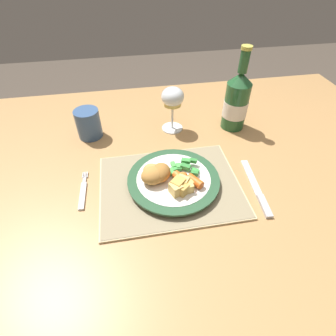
% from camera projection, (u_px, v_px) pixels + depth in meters
% --- Properties ---
extents(ground_plane, '(6.00, 6.00, 0.00)m').
position_uv_depth(ground_plane, '(174.00, 279.00, 1.26)').
color(ground_plane, '#4C4238').
extents(dining_table, '(1.56, 1.02, 0.74)m').
position_uv_depth(dining_table, '(177.00, 182.00, 0.81)').
color(dining_table, '#AD7F4C').
rests_on(dining_table, ground).
extents(placemat, '(0.37, 0.28, 0.01)m').
position_uv_depth(placemat, '(170.00, 186.00, 0.69)').
color(placemat, '#CCB789').
rests_on(placemat, dining_table).
extents(dinner_plate, '(0.24, 0.24, 0.02)m').
position_uv_depth(dinner_plate, '(173.00, 180.00, 0.69)').
color(dinner_plate, white).
rests_on(dinner_plate, placemat).
extents(breaded_croquettes, '(0.09, 0.09, 0.04)m').
position_uv_depth(breaded_croquettes, '(156.00, 174.00, 0.66)').
color(breaded_croquettes, '#A87033').
rests_on(breaded_croquettes, dinner_plate).
extents(green_beans_pile, '(0.08, 0.06, 0.02)m').
position_uv_depth(green_beans_pile, '(183.00, 167.00, 0.70)').
color(green_beans_pile, green).
rests_on(green_beans_pile, dinner_plate).
extents(glazed_carrots, '(0.09, 0.06, 0.02)m').
position_uv_depth(glazed_carrots, '(185.00, 181.00, 0.66)').
color(glazed_carrots, orange).
rests_on(glazed_carrots, dinner_plate).
extents(fork, '(0.02, 0.13, 0.01)m').
position_uv_depth(fork, '(83.00, 193.00, 0.67)').
color(fork, silver).
rests_on(fork, dining_table).
extents(table_knife, '(0.04, 0.21, 0.01)m').
position_uv_depth(table_knife, '(258.00, 191.00, 0.68)').
color(table_knife, silver).
rests_on(table_knife, dining_table).
extents(wine_glass, '(0.07, 0.07, 0.15)m').
position_uv_depth(wine_glass, '(173.00, 99.00, 0.82)').
color(wine_glass, silver).
rests_on(wine_glass, dining_table).
extents(bottle, '(0.08, 0.08, 0.26)m').
position_uv_depth(bottle, '(236.00, 101.00, 0.84)').
color(bottle, '#23562D').
rests_on(bottle, dining_table).
extents(roast_potatoes, '(0.07, 0.06, 0.03)m').
position_uv_depth(roast_potatoes, '(181.00, 186.00, 0.64)').
color(roast_potatoes, gold).
rests_on(roast_potatoes, dinner_plate).
extents(drinking_cup, '(0.08, 0.08, 0.09)m').
position_uv_depth(drinking_cup, '(88.00, 123.00, 0.83)').
color(drinking_cup, '#385684').
rests_on(drinking_cup, dining_table).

